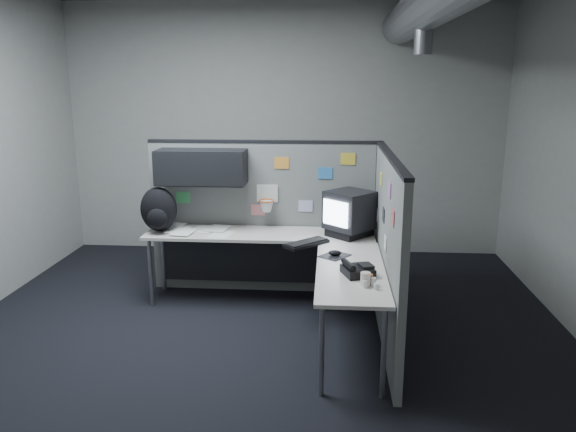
# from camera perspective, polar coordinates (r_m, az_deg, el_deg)

# --- Properties ---
(room) EXTENTS (5.62, 5.62, 3.22)m
(room) POSITION_cam_1_polar(r_m,az_deg,el_deg) (4.46, 3.88, 11.86)
(room) COLOR black
(room) RESTS_ON ground
(partition_back) EXTENTS (2.44, 0.42, 1.63)m
(partition_back) POSITION_cam_1_polar(r_m,az_deg,el_deg) (5.88, -4.11, 1.49)
(partition_back) COLOR slate
(partition_back) RESTS_ON ground
(partition_right) EXTENTS (0.07, 2.23, 1.63)m
(partition_right) POSITION_cam_1_polar(r_m,az_deg,el_deg) (4.90, 10.03, -3.33)
(partition_right) COLOR slate
(partition_right) RESTS_ON ground
(desk) EXTENTS (2.31, 2.11, 0.73)m
(desk) POSITION_cam_1_polar(r_m,az_deg,el_deg) (5.42, -0.66, -3.73)
(desk) COLOR beige
(desk) RESTS_ON ground
(monitor) EXTENTS (0.55, 0.55, 0.45)m
(monitor) POSITION_cam_1_polar(r_m,az_deg,el_deg) (5.54, 6.28, 0.30)
(monitor) COLOR black
(monitor) RESTS_ON desk
(keyboard) EXTENTS (0.44, 0.44, 0.04)m
(keyboard) POSITION_cam_1_polar(r_m,az_deg,el_deg) (5.24, 1.89, -2.78)
(keyboard) COLOR black
(keyboard) RESTS_ON desk
(mouse) EXTENTS (0.30, 0.31, 0.05)m
(mouse) POSITION_cam_1_polar(r_m,az_deg,el_deg) (4.94, 4.78, -3.88)
(mouse) COLOR black
(mouse) RESTS_ON desk
(phone) EXTENTS (0.28, 0.30, 0.11)m
(phone) POSITION_cam_1_polar(r_m,az_deg,el_deg) (4.49, 7.04, -5.45)
(phone) COLOR black
(phone) RESTS_ON desk
(bottles) EXTENTS (0.12, 0.16, 0.07)m
(bottles) POSITION_cam_1_polar(r_m,az_deg,el_deg) (4.27, 8.43, -6.67)
(bottles) COLOR silver
(bottles) RESTS_ON desk
(cup) EXTENTS (0.10, 0.10, 0.10)m
(cup) POSITION_cam_1_polar(r_m,az_deg,el_deg) (4.27, 7.88, -6.37)
(cup) COLOR beige
(cup) RESTS_ON desk
(papers) EXTENTS (0.80, 0.56, 0.02)m
(papers) POSITION_cam_1_polar(r_m,az_deg,el_deg) (5.82, -9.33, -1.40)
(papers) COLOR white
(papers) RESTS_ON desk
(backpack) EXTENTS (0.41, 0.39, 0.46)m
(backpack) POSITION_cam_1_polar(r_m,az_deg,el_deg) (5.82, -13.01, 0.58)
(backpack) COLOR black
(backpack) RESTS_ON desk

